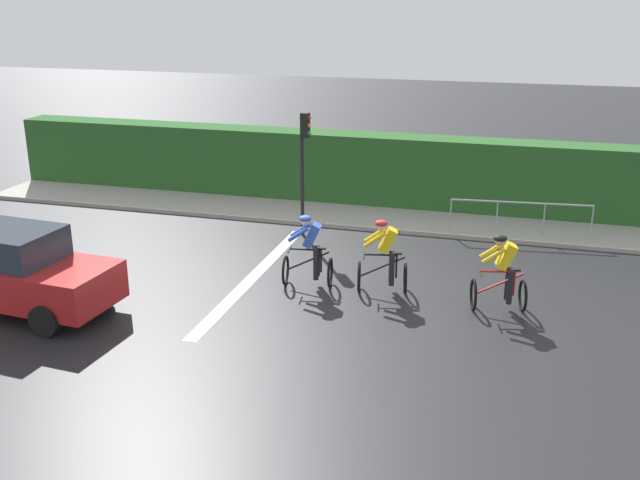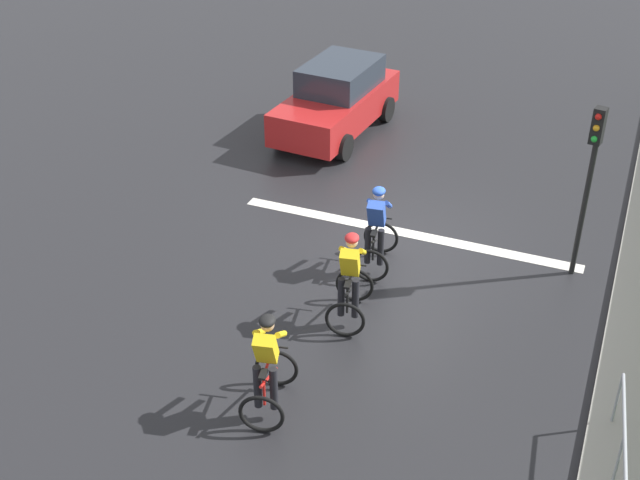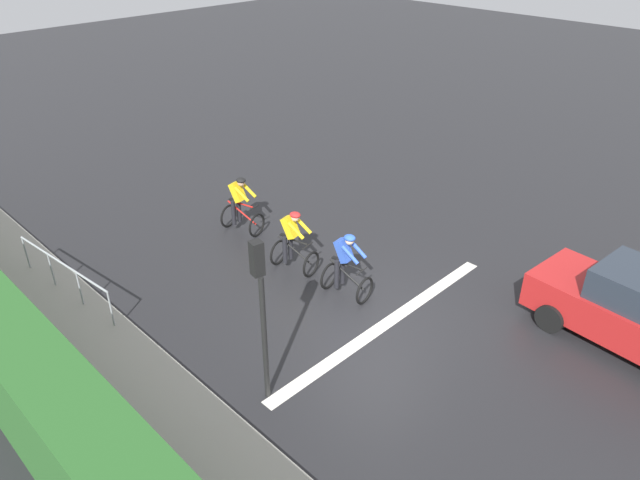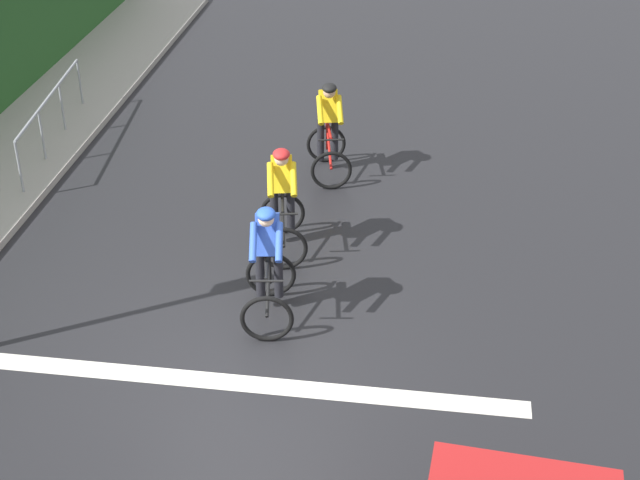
% 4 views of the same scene
% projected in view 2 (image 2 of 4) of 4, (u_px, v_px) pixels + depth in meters
% --- Properties ---
extents(ground_plane, '(80.00, 80.00, 0.00)m').
position_uv_depth(ground_plane, '(402.00, 240.00, 16.44)').
color(ground_plane, black).
extents(road_marking_stop_line, '(7.00, 0.30, 0.01)m').
position_uv_depth(road_marking_stop_line, '(406.00, 233.00, 16.66)').
color(road_marking_stop_line, silver).
rests_on(road_marking_stop_line, ground).
extents(cyclist_lead, '(0.90, 1.20, 1.66)m').
position_uv_depth(cyclist_lead, '(268.00, 368.00, 11.95)').
color(cyclist_lead, black).
rests_on(cyclist_lead, ground).
extents(cyclist_second, '(0.88, 1.19, 1.66)m').
position_uv_depth(cyclist_second, '(350.00, 281.00, 13.82)').
color(cyclist_second, black).
rests_on(cyclist_second, ground).
extents(cyclist_mid, '(0.82, 1.16, 1.66)m').
position_uv_depth(cyclist_mid, '(376.00, 231.00, 15.19)').
color(cyclist_mid, black).
rests_on(cyclist_mid, ground).
extents(car_red, '(2.13, 4.22, 1.76)m').
position_uv_depth(car_red, '(337.00, 99.00, 20.37)').
color(car_red, '#B21E1E').
rests_on(car_red, ground).
extents(traffic_light_near_crossing, '(0.23, 0.31, 3.34)m').
position_uv_depth(traffic_light_near_crossing, '(591.00, 168.00, 14.24)').
color(traffic_light_near_crossing, black).
rests_on(traffic_light_near_crossing, ground).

